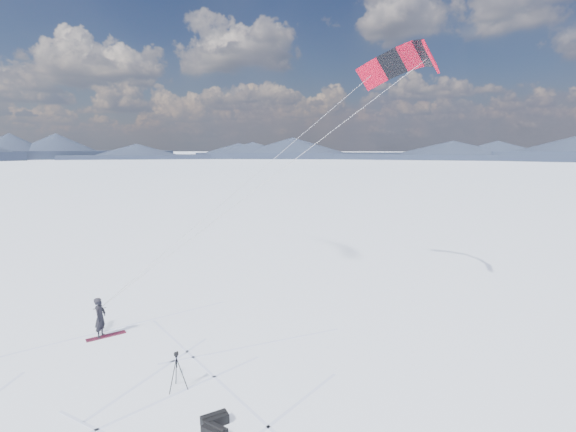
{
  "coord_description": "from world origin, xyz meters",
  "views": [
    {
      "loc": [
        5.99,
        -13.8,
        8.4
      ],
      "look_at": [
        5.76,
        6.35,
        5.08
      ],
      "focal_mm": 26.0,
      "sensor_mm": 36.0,
      "label": 1
    }
  ],
  "objects_px": {
    "snowboard": "(106,336)",
    "gear_bag_b": "(214,431)",
    "gear_bag_a": "(215,420)",
    "tripod": "(177,366)",
    "snowkiter": "(102,337)"
  },
  "relations": [
    {
      "from": "snowboard",
      "to": "gear_bag_b",
      "type": "xyz_separation_m",
      "value": [
        6.09,
        -6.47,
        0.13
      ]
    },
    {
      "from": "gear_bag_b",
      "to": "gear_bag_a",
      "type": "bearing_deg",
      "value": 130.6
    },
    {
      "from": "snowboard",
      "to": "gear_bag_a",
      "type": "distance_m",
      "value": 8.46
    },
    {
      "from": "tripod",
      "to": "gear_bag_a",
      "type": "bearing_deg",
      "value": -44.25
    },
    {
      "from": "snowkiter",
      "to": "tripod",
      "type": "height_order",
      "value": "tripod"
    },
    {
      "from": "snowkiter",
      "to": "snowboard",
      "type": "height_order",
      "value": "snowkiter"
    },
    {
      "from": "snowboard",
      "to": "snowkiter",
      "type": "bearing_deg",
      "value": 151.69
    },
    {
      "from": "gear_bag_a",
      "to": "gear_bag_b",
      "type": "distance_m",
      "value": 0.52
    },
    {
      "from": "snowkiter",
      "to": "gear_bag_b",
      "type": "relative_size",
      "value": 2.18
    },
    {
      "from": "snowkiter",
      "to": "gear_bag_a",
      "type": "relative_size",
      "value": 2.03
    },
    {
      "from": "tripod",
      "to": "gear_bag_a",
      "type": "distance_m",
      "value": 2.61
    },
    {
      "from": "tripod",
      "to": "snowkiter",
      "type": "bearing_deg",
      "value": 142.7
    },
    {
      "from": "gear_bag_a",
      "to": "gear_bag_b",
      "type": "bearing_deg",
      "value": -110.68
    },
    {
      "from": "gear_bag_b",
      "to": "snowboard",
      "type": "bearing_deg",
      "value": 164.46
    },
    {
      "from": "tripod",
      "to": "gear_bag_b",
      "type": "height_order",
      "value": "tripod"
    }
  ]
}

